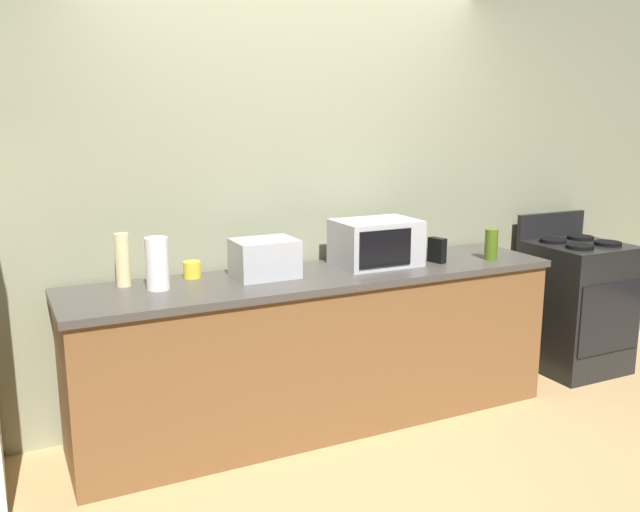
{
  "coord_description": "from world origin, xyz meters",
  "views": [
    {
      "loc": [
        -1.64,
        -2.95,
        1.79
      ],
      "look_at": [
        0.0,
        0.4,
        1.0
      ],
      "focal_mm": 38.22,
      "sensor_mm": 36.0,
      "label": 1
    }
  ],
  "objects_px": {
    "microwave": "(376,243)",
    "bottle_olive_oil": "(491,244)",
    "mug_yellow": "(192,270)",
    "paper_towel_roll": "(157,264)",
    "bottle_hand_soap": "(123,260)",
    "cordless_phone": "(437,250)",
    "stove_range": "(575,305)",
    "toaster_oven": "(265,258)"
  },
  "relations": [
    {
      "from": "stove_range",
      "to": "paper_towel_roll",
      "type": "relative_size",
      "value": 4.0
    },
    {
      "from": "stove_range",
      "to": "cordless_phone",
      "type": "xyz_separation_m",
      "value": [
        -1.24,
        -0.05,
        0.51
      ]
    },
    {
      "from": "microwave",
      "to": "toaster_oven",
      "type": "distance_m",
      "value": 0.7
    },
    {
      "from": "bottle_olive_oil",
      "to": "mug_yellow",
      "type": "distance_m",
      "value": 1.81
    },
    {
      "from": "mug_yellow",
      "to": "paper_towel_roll",
      "type": "bearing_deg",
      "value": -143.63
    },
    {
      "from": "bottle_olive_oil",
      "to": "bottle_hand_soap",
      "type": "relative_size",
      "value": 0.68
    },
    {
      "from": "microwave",
      "to": "bottle_olive_oil",
      "type": "xyz_separation_m",
      "value": [
        0.71,
        -0.18,
        -0.04
      ]
    },
    {
      "from": "toaster_oven",
      "to": "mug_yellow",
      "type": "relative_size",
      "value": 3.59
    },
    {
      "from": "microwave",
      "to": "bottle_hand_soap",
      "type": "relative_size",
      "value": 1.72
    },
    {
      "from": "microwave",
      "to": "bottle_hand_soap",
      "type": "bearing_deg",
      "value": 174.15
    },
    {
      "from": "stove_range",
      "to": "bottle_olive_oil",
      "type": "relative_size",
      "value": 5.68
    },
    {
      "from": "stove_range",
      "to": "toaster_oven",
      "type": "relative_size",
      "value": 3.18
    },
    {
      "from": "cordless_phone",
      "to": "bottle_hand_soap",
      "type": "relative_size",
      "value": 0.54
    },
    {
      "from": "cordless_phone",
      "to": "toaster_oven",
      "type": "bearing_deg",
      "value": 159.01
    },
    {
      "from": "cordless_phone",
      "to": "bottle_olive_oil",
      "type": "bearing_deg",
      "value": -28.44
    },
    {
      "from": "mug_yellow",
      "to": "bottle_olive_oil",
      "type": "bearing_deg",
      "value": -11.08
    },
    {
      "from": "stove_range",
      "to": "cordless_phone",
      "type": "bearing_deg",
      "value": -177.63
    },
    {
      "from": "bottle_hand_soap",
      "to": "stove_range",
      "type": "bearing_deg",
      "value": -3.67
    },
    {
      "from": "stove_range",
      "to": "bottle_olive_oil",
      "type": "bearing_deg",
      "value": -171.55
    },
    {
      "from": "paper_towel_roll",
      "to": "bottle_olive_oil",
      "type": "distance_m",
      "value": 2.01
    },
    {
      "from": "bottle_hand_soap",
      "to": "bottle_olive_oil",
      "type": "bearing_deg",
      "value": -8.69
    },
    {
      "from": "microwave",
      "to": "mug_yellow",
      "type": "xyz_separation_m",
      "value": [
        -1.07,
        0.17,
        -0.09
      ]
    },
    {
      "from": "stove_range",
      "to": "mug_yellow",
      "type": "relative_size",
      "value": 11.41
    },
    {
      "from": "stove_range",
      "to": "paper_towel_roll",
      "type": "distance_m",
      "value": 2.96
    },
    {
      "from": "microwave",
      "to": "paper_towel_roll",
      "type": "relative_size",
      "value": 1.78
    },
    {
      "from": "microwave",
      "to": "paper_towel_roll",
      "type": "distance_m",
      "value": 1.29
    },
    {
      "from": "paper_towel_roll",
      "to": "bottle_olive_oil",
      "type": "height_order",
      "value": "paper_towel_roll"
    },
    {
      "from": "stove_range",
      "to": "bottle_hand_soap",
      "type": "bearing_deg",
      "value": 176.33
    },
    {
      "from": "stove_range",
      "to": "bottle_hand_soap",
      "type": "relative_size",
      "value": 3.87
    },
    {
      "from": "bottle_olive_oil",
      "to": "microwave",
      "type": "bearing_deg",
      "value": 165.73
    },
    {
      "from": "bottle_olive_oil",
      "to": "mug_yellow",
      "type": "relative_size",
      "value": 2.01
    },
    {
      "from": "toaster_oven",
      "to": "bottle_olive_oil",
      "type": "height_order",
      "value": "toaster_oven"
    },
    {
      "from": "cordless_phone",
      "to": "mug_yellow",
      "type": "xyz_separation_m",
      "value": [
        -1.43,
        0.27,
        -0.03
      ]
    },
    {
      "from": "paper_towel_roll",
      "to": "bottle_olive_oil",
      "type": "relative_size",
      "value": 1.42
    },
    {
      "from": "paper_towel_roll",
      "to": "toaster_oven",
      "type": "bearing_deg",
      "value": 0.97
    },
    {
      "from": "stove_range",
      "to": "microwave",
      "type": "relative_size",
      "value": 2.25
    },
    {
      "from": "cordless_phone",
      "to": "mug_yellow",
      "type": "bearing_deg",
      "value": 154.45
    },
    {
      "from": "microwave",
      "to": "bottle_hand_soap",
      "type": "height_order",
      "value": "bottle_hand_soap"
    },
    {
      "from": "toaster_oven",
      "to": "cordless_phone",
      "type": "bearing_deg",
      "value": -5.96
    },
    {
      "from": "stove_range",
      "to": "mug_yellow",
      "type": "xyz_separation_m",
      "value": [
        -2.67,
        0.22,
        0.48
      ]
    },
    {
      "from": "bottle_olive_oil",
      "to": "stove_range",
      "type": "bearing_deg",
      "value": 8.45
    },
    {
      "from": "cordless_phone",
      "to": "bottle_hand_soap",
      "type": "xyz_separation_m",
      "value": [
        -1.8,
        0.25,
        0.06
      ]
    }
  ]
}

